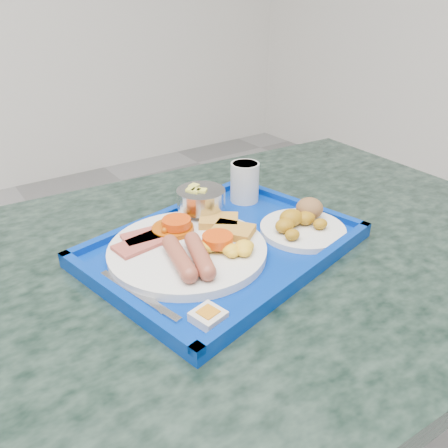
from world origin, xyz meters
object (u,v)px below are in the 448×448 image
(bread_plate, at_px, (302,223))
(fruit_bowl, at_px, (201,200))
(juice_cup, at_px, (245,181))
(table, at_px, (234,333))
(main_plate, at_px, (192,246))
(tray, at_px, (224,246))

(bread_plate, height_order, fruit_bowl, fruit_bowl)
(fruit_bowl, bearing_deg, juice_cup, 9.39)
(table, distance_m, fruit_bowl, 0.29)
(main_plate, height_order, juice_cup, juice_cup)
(tray, distance_m, fruit_bowl, 0.12)
(bread_plate, bearing_deg, fruit_bowl, 130.43)
(fruit_bowl, bearing_deg, tray, -100.31)
(tray, height_order, fruit_bowl, fruit_bowl)
(table, relative_size, tray, 2.54)
(fruit_bowl, distance_m, juice_cup, 0.13)
(table, xyz_separation_m, tray, (-0.02, 0.01, 0.22))
(table, bearing_deg, fruit_bowl, 90.78)
(tray, xyz_separation_m, fruit_bowl, (0.02, 0.11, 0.05))
(bread_plate, xyz_separation_m, fruit_bowl, (-0.13, 0.15, 0.03))
(juice_cup, bearing_deg, table, -133.33)
(table, bearing_deg, juice_cup, 46.67)
(bread_plate, distance_m, fruit_bowl, 0.20)
(fruit_bowl, height_order, juice_cup, juice_cup)
(tray, distance_m, bread_plate, 0.16)
(main_plate, bearing_deg, juice_cup, 30.11)
(tray, height_order, bread_plate, bread_plate)
(tray, relative_size, bread_plate, 3.25)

